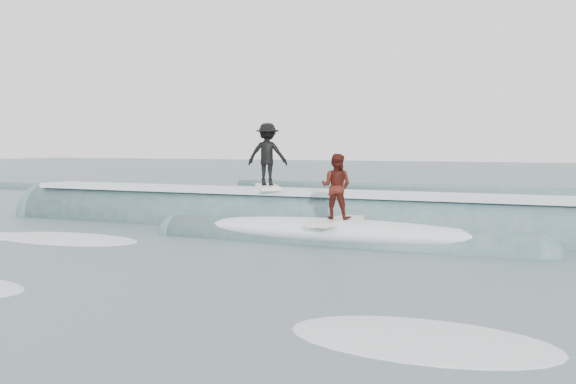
% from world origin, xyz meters
% --- Properties ---
extents(ground, '(160.00, 160.00, 0.00)m').
position_xyz_m(ground, '(0.00, 0.00, 0.00)').
color(ground, '#3D5459').
rests_on(ground, ground).
extents(breaking_wave, '(20.65, 3.81, 2.05)m').
position_xyz_m(breaking_wave, '(0.29, 4.79, 0.05)').
color(breaking_wave, '#355959').
rests_on(breaking_wave, ground).
extents(surfer_black, '(1.51, 2.00, 1.87)m').
position_xyz_m(surfer_black, '(-1.08, 5.15, 2.01)').
color(surfer_black, white).
rests_on(surfer_black, ground).
extents(surfer_red, '(0.81, 2.06, 1.65)m').
position_xyz_m(surfer_red, '(1.77, 2.95, 1.25)').
color(surfer_red, silver).
rests_on(surfer_red, ground).
extents(whitewater, '(13.81, 7.24, 0.10)m').
position_xyz_m(whitewater, '(-2.15, -1.52, 0.00)').
color(whitewater, white).
rests_on(whitewater, ground).
extents(far_swells, '(41.82, 8.65, 0.80)m').
position_xyz_m(far_swells, '(-1.00, 17.65, 0.00)').
color(far_swells, '#355959').
rests_on(far_swells, ground).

